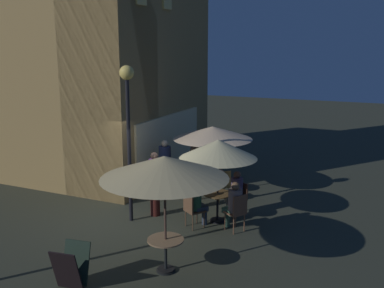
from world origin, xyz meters
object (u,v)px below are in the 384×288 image
object	(u,v)px
patron_seated_1	(234,203)
patron_standing_4	(155,184)
street_lamp_near_corner	(128,107)
cafe_table_2	(166,247)
menu_sandwich_board	(71,267)
cafe_chair_1	(223,183)
patron_standing_3	(196,163)
patron_seated_0	(197,201)
patio_umbrella_1	(218,149)
cafe_chair_2	(192,207)
patron_standing_5	(165,168)
cafe_table_0	(212,178)
cafe_table_1	(218,201)
cafe_chair_3	(237,210)
cafe_chair_0	(190,181)
cafe_chair_4	(239,196)
patio_umbrella_0	(213,133)
patio_umbrella_2	(165,167)
patron_seated_2	(235,191)

from	to	relation	value
patron_seated_1	patron_standing_4	xyz separation A→B (m)	(0.05, 2.31, 0.19)
street_lamp_near_corner	cafe_table_2	size ratio (longest dim) A/B	5.45
menu_sandwich_board	cafe_chair_1	world-z (taller)	cafe_chair_1
street_lamp_near_corner	patron_seated_1	size ratio (longest dim) A/B	3.21
cafe_table_2	patron_standing_3	world-z (taller)	patron_standing_3
patron_seated_0	cafe_chair_1	bearing A→B (deg)	34.53
patio_umbrella_1	patron_standing_3	xyz separation A→B (m)	(2.27, 1.64, -1.10)
cafe_chair_1	cafe_chair_2	world-z (taller)	cafe_chair_1
patron_seated_0	patron_seated_1	bearing A→B (deg)	-44.56
cafe_table_2	patron_seated_1	bearing A→B (deg)	-12.65
cafe_chair_1	patron_standing_5	xyz separation A→B (m)	(-0.20, 1.86, 0.31)
cafe_table_0	cafe_table_1	xyz separation A→B (m)	(-2.04, -0.97, 0.06)
cafe_chair_2	patron_seated_1	xyz separation A→B (m)	(0.32, -1.03, 0.17)
cafe_chair_3	patron_seated_0	xyz separation A→B (m)	(-0.12, 1.07, 0.10)
cafe_chair_0	cafe_chair_4	world-z (taller)	cafe_chair_0
menu_sandwich_board	patio_umbrella_0	world-z (taller)	patio_umbrella_0
cafe_chair_1	patron_standing_4	bearing A→B (deg)	97.08
street_lamp_near_corner	patio_umbrella_2	xyz separation A→B (m)	(-2.05, -2.13, -0.83)
patio_umbrella_0	cafe_chair_4	size ratio (longest dim) A/B	2.72
patron_seated_1	patron_seated_2	bearing A→B (deg)	-42.01
cafe_chair_2	patron_seated_0	size ratio (longest dim) A/B	0.78
street_lamp_near_corner	patio_umbrella_1	distance (m)	2.56
patio_umbrella_1	cafe_table_0	bearing A→B (deg)	25.42
cafe_chair_3	patron_standing_3	xyz separation A→B (m)	(2.70, 2.34, 0.30)
patron_standing_4	cafe_table_2	bearing A→B (deg)	117.00
menu_sandwich_board	patron_standing_4	size ratio (longest dim) A/B	0.47
cafe_chair_1	cafe_chair_4	bearing A→B (deg)	178.55
cafe_chair_4	patron_standing_4	size ratio (longest dim) A/B	0.51
street_lamp_near_corner	cafe_table_1	xyz separation A→B (m)	(0.89, -2.14, -2.49)
cafe_chair_1	cafe_chair_2	size ratio (longest dim) A/B	1.03
patio_umbrella_1	cafe_chair_3	xyz separation A→B (m)	(-0.43, -0.70, -1.40)
cafe_table_1	cafe_table_0	bearing A→B (deg)	25.42
cafe_chair_4	patron_seated_2	bearing A→B (deg)	-0.00
patio_umbrella_0	menu_sandwich_board	bearing A→B (deg)	176.31
patio_umbrella_1	cafe_chair_4	bearing A→B (deg)	-26.70
cafe_chair_2	patron_seated_1	world-z (taller)	patron_seated_1
patio_umbrella_1	cafe_chair_0	xyz separation A→B (m)	(1.31, 1.39, -1.41)
cafe_table_1	patio_umbrella_0	world-z (taller)	patio_umbrella_0
cafe_table_1	patio_umbrella_2	xyz separation A→B (m)	(-2.95, 0.01, 1.66)
street_lamp_near_corner	cafe_chair_2	xyz separation A→B (m)	(0.22, -1.69, -2.52)
cafe_table_2	patio_umbrella_0	world-z (taller)	patio_umbrella_0
cafe_table_0	patio_umbrella_2	xyz separation A→B (m)	(-4.99, -0.96, 1.72)
patio_umbrella_1	patron_standing_5	size ratio (longest dim) A/B	1.26
cafe_chair_3	cafe_chair_4	world-z (taller)	cafe_chair_3
street_lamp_near_corner	patio_umbrella_1	world-z (taller)	street_lamp_near_corner
street_lamp_near_corner	patron_standing_3	xyz separation A→B (m)	(3.16, -0.50, -2.19)
cafe_chair_4	cafe_table_2	bearing A→B (deg)	20.95
cafe_table_2	patio_umbrella_2	world-z (taller)	patio_umbrella_2
cafe_chair_3	patio_umbrella_0	bearing A→B (deg)	-24.41
cafe_table_0	cafe_chair_4	size ratio (longest dim) A/B	0.81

